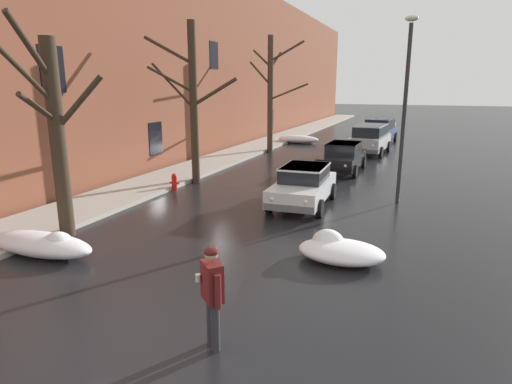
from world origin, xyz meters
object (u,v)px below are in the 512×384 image
at_px(sedan_grey_queued_behind_truck, 383,126).
at_px(bare_tree_mid_block, 271,91).
at_px(sedan_black_parked_kerbside_close, 343,156).
at_px(fire_hydrant, 174,182).
at_px(suv_darkblue_parked_far_down_block, 380,130).
at_px(suv_silver_parked_kerbside_mid, 370,138).
at_px(pedestrian_with_coffee, 212,290).
at_px(bare_tree_at_the_corner, 56,133).
at_px(street_lamp_post, 405,103).
at_px(bare_tree_second_along_sidewalk, 193,100).
at_px(sedan_white_approaching_near_lane, 304,185).

bearing_deg(sedan_grey_queued_behind_truck, bare_tree_mid_block, -113.11).
xyz_separation_m(sedan_black_parked_kerbside_close, fire_hydrant, (-5.71, -6.63, -0.40)).
relative_size(bare_tree_mid_block, suv_darkblue_parked_far_down_block, 1.61).
bearing_deg(fire_hydrant, suv_silver_parked_kerbside_mid, 64.40).
height_order(suv_silver_parked_kerbside_mid, pedestrian_with_coffee, suv_silver_parked_kerbside_mid).
bearing_deg(bare_tree_at_the_corner, street_lamp_post, 40.18).
height_order(bare_tree_second_along_sidewalk, bare_tree_mid_block, bare_tree_mid_block).
xyz_separation_m(sedan_black_parked_kerbside_close, pedestrian_with_coffee, (0.79, -16.01, 0.28)).
bearing_deg(street_lamp_post, pedestrian_with_coffee, -101.83).
xyz_separation_m(bare_tree_at_the_corner, bare_tree_mid_block, (0.01, 17.55, 0.93)).
bearing_deg(fire_hydrant, bare_tree_second_along_sidewalk, 86.93).
height_order(bare_tree_at_the_corner, bare_tree_second_along_sidewalk, bare_tree_second_along_sidewalk).
bearing_deg(pedestrian_with_coffee, bare_tree_mid_block, 106.88).
bearing_deg(bare_tree_second_along_sidewalk, pedestrian_with_coffee, -59.70).
height_order(sedan_black_parked_kerbside_close, street_lamp_post, street_lamp_post).
distance_m(bare_tree_at_the_corner, bare_tree_second_along_sidewalk, 7.65).
bearing_deg(street_lamp_post, fire_hydrant, -172.13).
relative_size(bare_tree_mid_block, sedan_white_approaching_near_lane, 1.73).
bearing_deg(suv_silver_parked_kerbside_mid, bare_tree_second_along_sidewalk, -118.31).
height_order(bare_tree_at_the_corner, suv_silver_parked_kerbside_mid, bare_tree_at_the_corner).
height_order(bare_tree_second_along_sidewalk, fire_hydrant, bare_tree_second_along_sidewalk).
bearing_deg(bare_tree_mid_block, sedan_white_approaching_near_lane, -65.45).
distance_m(bare_tree_mid_block, pedestrian_with_coffee, 22.02).
xyz_separation_m(bare_tree_mid_block, sedan_black_parked_kerbside_close, (5.55, -4.89, -3.14)).
relative_size(bare_tree_second_along_sidewalk, sedan_grey_queued_behind_truck, 1.51).
bearing_deg(suv_darkblue_parked_far_down_block, street_lamp_post, -82.12).
relative_size(bare_tree_at_the_corner, pedestrian_with_coffee, 3.36).
height_order(sedan_white_approaching_near_lane, fire_hydrant, sedan_white_approaching_near_lane).
distance_m(bare_tree_at_the_corner, suv_silver_parked_kerbside_mid, 20.13).
xyz_separation_m(sedan_black_parked_kerbside_close, street_lamp_post, (3.01, -5.43, 2.85)).
relative_size(bare_tree_mid_block, fire_hydrant, 10.19).
bearing_deg(sedan_black_parked_kerbside_close, sedan_grey_queued_behind_truck, 89.26).
height_order(suv_silver_parked_kerbside_mid, street_lamp_post, street_lamp_post).
distance_m(bare_tree_second_along_sidewalk, street_lamp_post, 8.64).
relative_size(sedan_white_approaching_near_lane, pedestrian_with_coffee, 2.37).
relative_size(bare_tree_second_along_sidewalk, suv_silver_parked_kerbside_mid, 1.46).
bearing_deg(sedan_black_parked_kerbside_close, pedestrian_with_coffee, -87.18).
xyz_separation_m(sedan_white_approaching_near_lane, street_lamp_post, (3.17, 1.49, 2.85)).
bearing_deg(suv_darkblue_parked_far_down_block, sedan_grey_queued_behind_truck, 93.03).
xyz_separation_m(bare_tree_second_along_sidewalk, street_lamp_post, (8.63, -0.39, 0.01)).
relative_size(sedan_black_parked_kerbside_close, street_lamp_post, 0.68).
relative_size(bare_tree_mid_block, sedan_grey_queued_behind_truck, 1.60).
distance_m(bare_tree_at_the_corner, street_lamp_post, 11.23).
bearing_deg(sedan_grey_queued_behind_truck, bare_tree_at_the_corner, -100.56).
bearing_deg(bare_tree_second_along_sidewalk, suv_darkblue_parked_far_down_block, 70.23).
height_order(sedan_black_parked_kerbside_close, suv_silver_parked_kerbside_mid, suv_silver_parked_kerbside_mid).
distance_m(bare_tree_second_along_sidewalk, suv_darkblue_parked_far_down_block, 18.49).
xyz_separation_m(bare_tree_at_the_corner, bare_tree_second_along_sidewalk, (-0.06, 7.63, 0.62)).
bearing_deg(bare_tree_at_the_corner, sedan_black_parked_kerbside_close, 66.29).
relative_size(suv_silver_parked_kerbside_mid, sedan_grey_queued_behind_truck, 1.04).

